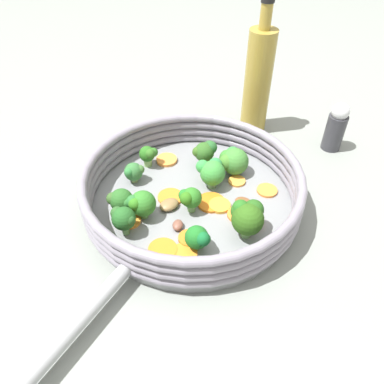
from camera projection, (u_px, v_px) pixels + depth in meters
The scene contains 36 objects.
ground_plane at pixel (192, 206), 0.63m from camera, with size 4.00×4.00×0.00m, color gray.
skillet at pixel (192, 202), 0.63m from camera, with size 0.34×0.34×0.02m, color gray.
skillet_rim_wall at pixel (192, 185), 0.60m from camera, with size 0.35×0.35×0.06m.
skillet_handle at pixel (66, 336), 0.43m from camera, with size 0.02×0.02×0.23m, color #999B9E.
skillet_rivet_left at pixel (111, 253), 0.53m from camera, with size 0.01×0.01×0.01m, color gray.
skillet_rivet_right at pixel (156, 276), 0.50m from camera, with size 0.01×0.01×0.01m, color gray.
carrot_slice_0 at pixel (211, 202), 0.61m from camera, with size 0.05×0.05×0.00m, color orange.
carrot_slice_1 at pixel (163, 250), 0.54m from camera, with size 0.04×0.04×0.00m, color orange.
carrot_slice_2 at pixel (220, 205), 0.61m from camera, with size 0.04×0.04×0.01m, color gold.
carrot_slice_3 at pixel (250, 221), 0.58m from camera, with size 0.04×0.04×0.01m, color orange.
carrot_slice_4 at pixel (237, 181), 0.65m from camera, with size 0.03×0.03×0.00m, color #EF993B.
carrot_slice_5 at pixel (170, 197), 0.62m from camera, with size 0.04×0.04×0.00m, color orange.
carrot_slice_6 at pixel (184, 253), 0.53m from camera, with size 0.04×0.04×0.00m, color orange.
carrot_slice_7 at pixel (173, 256), 0.53m from camera, with size 0.03×0.03×0.00m, color orange.
carrot_slice_8 at pixel (167, 160), 0.70m from camera, with size 0.04×0.04×0.01m, color orange.
carrot_slice_9 at pixel (212, 176), 0.66m from camera, with size 0.03×0.03×0.00m, color orange.
carrot_slice_10 at pixel (189, 238), 0.55m from camera, with size 0.03×0.03×0.01m, color orange.
carrot_slice_11 at pixel (267, 190), 0.63m from camera, with size 0.03×0.03×0.00m, color orange.
carrot_slice_12 at pixel (239, 214), 0.59m from camera, with size 0.04×0.04×0.00m, color orange.
carrot_slice_13 at pixel (129, 220), 0.58m from camera, with size 0.04×0.04×0.00m, color orange.
broccoli_floret_0 at pixel (247, 216), 0.54m from camera, with size 0.05×0.06×0.06m.
broccoli_floret_1 at pixel (134, 172), 0.64m from camera, with size 0.03×0.04×0.04m.
broccoli_floret_2 at pixel (205, 151), 0.67m from camera, with size 0.04×0.04×0.05m.
broccoli_floret_3 at pixel (141, 204), 0.57m from camera, with size 0.04×0.04×0.05m.
broccoli_floret_4 at pixel (190, 198), 0.58m from camera, with size 0.03×0.04×0.04m.
broccoli_floret_5 at pixel (198, 238), 0.53m from camera, with size 0.04×0.03×0.04m.
broccoli_floret_6 at pixel (123, 218), 0.55m from camera, with size 0.04×0.04×0.05m.
broccoli_floret_7 at pixel (121, 201), 0.58m from camera, with size 0.04×0.04×0.05m.
broccoli_floret_8 at pixel (210, 171), 0.63m from camera, with size 0.05×0.05×0.05m.
broccoli_floret_9 at pixel (149, 154), 0.67m from camera, with size 0.03×0.03×0.04m.
broccoli_floret_10 at pixel (233, 161), 0.66m from camera, with size 0.05×0.05×0.05m.
mushroom_piece_0 at pixel (178, 225), 0.57m from camera, with size 0.02×0.02×0.01m, color brown.
mushroom_piece_1 at pixel (243, 202), 0.61m from camera, with size 0.03×0.02×0.01m, color brown.
mushroom_piece_2 at pixel (169, 205), 0.60m from camera, with size 0.03×0.03×0.01m, color olive.
salt_shaker at pixel (336, 127), 0.72m from camera, with size 0.04×0.04×0.10m.
oil_bottle at pixel (258, 80), 0.74m from camera, with size 0.05×0.05×0.26m.
Camera 1 is at (-0.34, 0.30, 0.44)m, focal length 35.00 mm.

